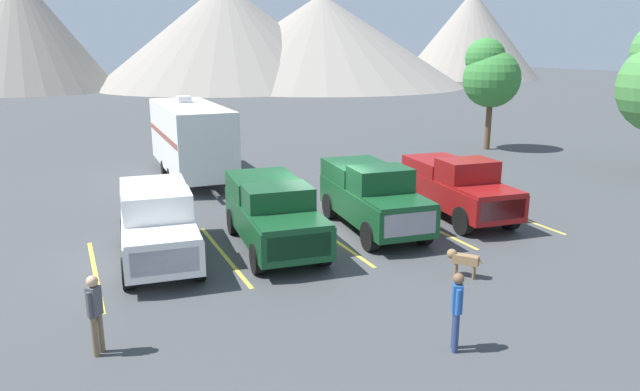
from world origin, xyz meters
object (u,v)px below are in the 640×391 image
(pickup_truck_a, at_px, (157,222))
(dog, at_px, (462,259))
(camper_trailer_a, at_px, (191,137))
(pickup_truck_c, at_px, (372,195))
(person_a, at_px, (95,310))
(pickup_truck_d, at_px, (457,186))
(pickup_truck_b, at_px, (273,212))
(person_b, at_px, (457,306))

(pickup_truck_a, height_order, dog, pickup_truck_a)
(dog, bearing_deg, camper_trailer_a, 104.97)
(pickup_truck_c, xyz_separation_m, person_a, (-8.99, -5.02, -0.21))
(pickup_truck_d, bearing_deg, pickup_truck_a, -179.89)
(camper_trailer_a, bearing_deg, pickup_truck_b, -88.90)
(pickup_truck_c, xyz_separation_m, camper_trailer_a, (-3.82, 10.25, 0.78))
(pickup_truck_c, relative_size, dog, 6.85)
(pickup_truck_a, xyz_separation_m, pickup_truck_c, (6.98, -0.04, 0.06))
(pickup_truck_b, bearing_deg, person_b, -80.72)
(person_b, bearing_deg, person_a, 157.14)
(camper_trailer_a, height_order, person_a, camper_trailer_a)
(camper_trailer_a, distance_m, dog, 15.49)
(pickup_truck_a, distance_m, pickup_truck_c, 6.98)
(camper_trailer_a, bearing_deg, pickup_truck_a, -107.22)
(pickup_truck_b, distance_m, person_a, 7.14)
(pickup_truck_a, relative_size, person_b, 3.29)
(pickup_truck_b, distance_m, camper_trailer_a, 10.62)
(pickup_truck_c, bearing_deg, person_a, -150.81)
(person_a, relative_size, dog, 2.10)
(camper_trailer_a, height_order, person_b, camper_trailer_a)
(person_a, height_order, dog, person_a)
(camper_trailer_a, bearing_deg, person_a, -108.70)
(pickup_truck_d, bearing_deg, camper_trailer_a, 125.67)
(person_a, bearing_deg, pickup_truck_d, 22.12)
(pickup_truck_d, relative_size, dog, 6.80)
(person_b, bearing_deg, pickup_truck_c, 72.96)
(pickup_truck_a, xyz_separation_m, dog, (7.15, -4.68, -0.62))
(pickup_truck_c, distance_m, dog, 4.70)
(pickup_truck_b, height_order, dog, pickup_truck_b)
(pickup_truck_d, height_order, person_b, pickup_truck_d)
(pickup_truck_c, distance_m, person_a, 10.30)
(person_a, distance_m, person_b, 7.16)
(pickup_truck_a, height_order, person_a, pickup_truck_a)
(pickup_truck_a, xyz_separation_m, person_a, (-2.00, -5.06, -0.15))
(dog, bearing_deg, pickup_truck_b, 131.20)
(pickup_truck_a, bearing_deg, pickup_truck_d, 0.11)
(pickup_truck_a, relative_size, pickup_truck_c, 1.00)
(pickup_truck_b, height_order, pickup_truck_d, pickup_truck_d)
(camper_trailer_a, xyz_separation_m, person_a, (-5.17, -15.27, -0.99))
(pickup_truck_b, bearing_deg, person_a, -138.87)
(pickup_truck_a, distance_m, pickup_truck_b, 3.39)
(camper_trailer_a, distance_m, person_a, 16.16)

